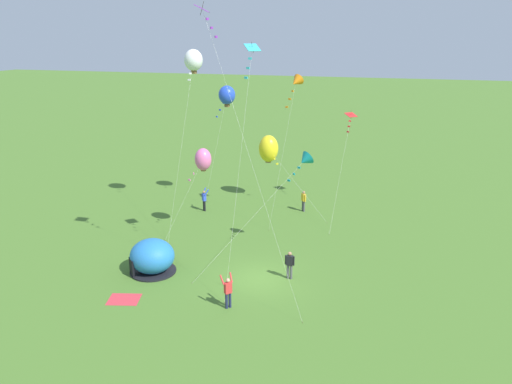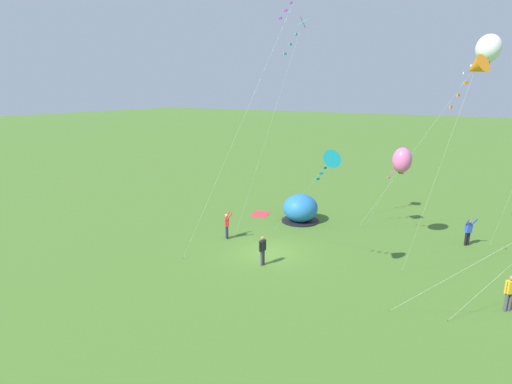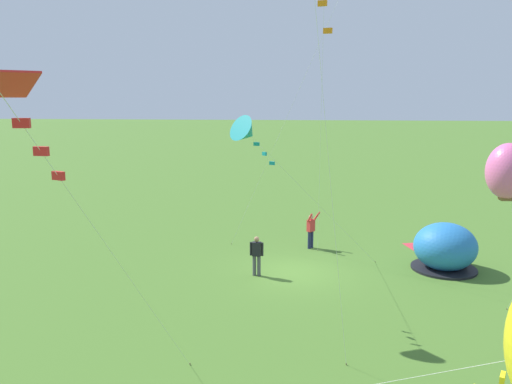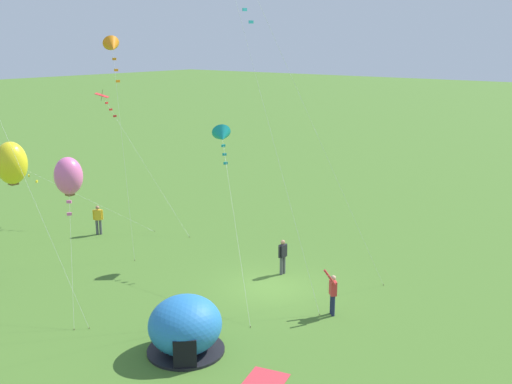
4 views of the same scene
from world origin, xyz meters
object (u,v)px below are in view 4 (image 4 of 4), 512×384
at_px(person_with_toddler, 98,218).
at_px(kite_red, 105,101).
at_px(person_far_back, 283,255).
at_px(kite_pink, 68,176).
at_px(person_flying_kite, 333,292).
at_px(kite_orange, 112,47).
at_px(popup_tent, 185,326).
at_px(kite_yellow, 11,163).
at_px(kite_teal, 222,136).

relative_size(person_with_toddler, kite_red, 0.21).
bearing_deg(person_far_back, kite_pink, 143.90).
relative_size(person_with_toddler, person_flying_kite, 0.91).
bearing_deg(kite_orange, popup_tent, -119.83).
height_order(kite_yellow, kite_orange, kite_orange).
relative_size(person_far_back, kite_teal, 0.25).
bearing_deg(kite_orange, kite_teal, -71.41).
relative_size(person_far_back, kite_orange, 0.15).
relative_size(popup_tent, person_far_back, 1.63).
bearing_deg(kite_yellow, kite_pink, -105.57).
height_order(person_with_toddler, kite_pink, kite_pink).
bearing_deg(kite_yellow, person_with_toddler, -32.82).
distance_m(kite_orange, kite_teal, 7.33).
xyz_separation_m(person_flying_kite, kite_orange, (0.44, 13.54, 9.61)).
height_order(popup_tent, kite_teal, kite_teal).
distance_m(person_with_toddler, kite_pink, 9.83).
bearing_deg(kite_teal, person_with_toddler, 100.97).
bearing_deg(kite_teal, popup_tent, -147.13).
bearing_deg(person_with_toddler, kite_pink, -133.71).
bearing_deg(kite_red, kite_yellow, -177.11).
relative_size(kite_red, kite_teal, 1.17).
relative_size(person_far_back, person_with_toddler, 1.00).
height_order(person_with_toddler, kite_red, kite_red).
bearing_deg(person_flying_kite, kite_pink, 118.54).
bearing_deg(person_with_toddler, kite_orange, -97.02).
xyz_separation_m(person_far_back, kite_teal, (-0.02, 3.73, 5.38)).
distance_m(person_far_back, person_flying_kite, 4.79).
height_order(person_with_toddler, kite_orange, kite_orange).
relative_size(kite_yellow, kite_orange, 0.61).
distance_m(kite_yellow, kite_pink, 9.05).
height_order(popup_tent, person_flying_kite, popup_tent).
relative_size(popup_tent, kite_pink, 0.45).
xyz_separation_m(kite_red, kite_yellow, (-6.74, -0.34, -2.81)).
xyz_separation_m(popup_tent, person_far_back, (8.18, 1.54, -0.03)).
height_order(kite_orange, kite_teal, kite_orange).
height_order(popup_tent, kite_orange, kite_orange).
bearing_deg(person_with_toddler, person_far_back, -82.32).
bearing_deg(kite_teal, kite_orange, 108.59).
height_order(person_with_toddler, kite_teal, kite_teal).
distance_m(popup_tent, kite_pink, 8.41).
bearing_deg(kite_pink, person_with_toddler, 46.29).
xyz_separation_m(person_far_back, kite_orange, (-1.92, 9.38, 9.65)).
bearing_deg(popup_tent, kite_pink, 85.80).
bearing_deg(person_flying_kite, person_with_toddler, 87.33).
bearing_deg(popup_tent, kite_teal, 32.87).
bearing_deg(kite_teal, kite_yellow, 116.38).
bearing_deg(popup_tent, person_far_back, 10.68).
bearing_deg(kite_yellow, person_far_back, -69.82).
bearing_deg(person_flying_kite, kite_orange, 88.15).
relative_size(person_flying_kite, kite_teal, 0.27).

